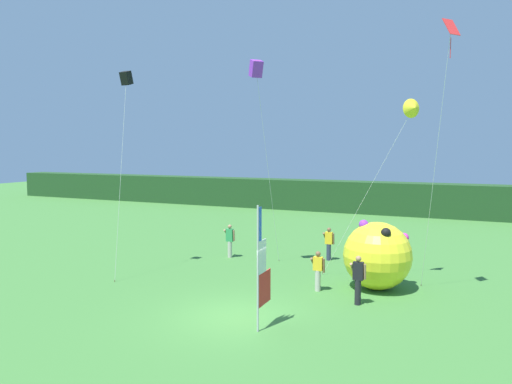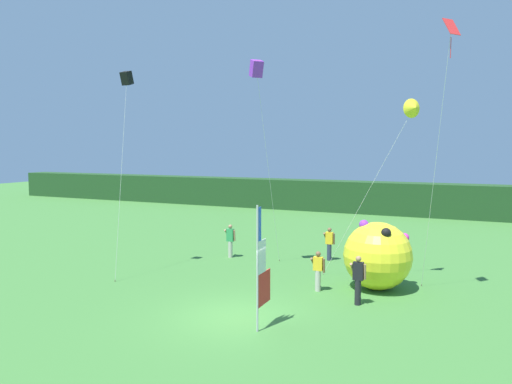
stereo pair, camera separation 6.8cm
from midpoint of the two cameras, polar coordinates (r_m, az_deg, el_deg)
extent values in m
plane|color=#3D7533|center=(16.27, -2.60, -14.66)|extent=(120.00, 120.00, 0.00)
cube|color=#1E421E|center=(41.64, 14.31, -0.67)|extent=(80.00, 2.40, 2.68)
cylinder|color=#B7B7BC|center=(14.43, 0.08, -9.22)|extent=(0.06, 0.06, 3.86)
cube|color=red|center=(15.08, 0.88, -11.43)|extent=(0.02, 0.97, 1.03)
cube|color=white|center=(14.65, 0.61, -7.76)|extent=(0.02, 0.60, 1.03)
cube|color=blue|center=(14.29, 0.32, -3.88)|extent=(0.02, 0.23, 1.03)
cylinder|color=#B7B2A3|center=(24.36, -3.23, -6.88)|extent=(0.22, 0.22, 0.83)
cube|color=#2D8E4C|center=(24.21, -3.24, -5.18)|extent=(0.36, 0.20, 0.64)
sphere|color=#A37556|center=(24.14, -3.25, -4.15)|extent=(0.20, 0.20, 0.20)
cylinder|color=#A37556|center=(24.35, -3.66, -4.90)|extent=(0.09, 0.48, 0.42)
cylinder|color=#A37556|center=(24.12, -2.74, -5.23)|extent=(0.09, 0.14, 0.56)
cylinder|color=black|center=(17.59, 11.99, -11.67)|extent=(0.22, 0.22, 0.90)
cube|color=black|center=(17.38, 12.04, -9.24)|extent=(0.36, 0.20, 0.64)
sphere|color=#A37556|center=(17.28, 12.07, -7.83)|extent=(0.20, 0.20, 0.20)
cylinder|color=#A37556|center=(17.47, 11.34, -8.84)|extent=(0.09, 0.48, 0.42)
cylinder|color=#A37556|center=(17.35, 12.80, -9.30)|extent=(0.09, 0.14, 0.56)
cylinder|color=#B7B2A3|center=(18.95, 7.31, -10.49)|extent=(0.22, 0.22, 0.82)
cube|color=yellow|center=(18.78, 7.34, -8.51)|extent=(0.36, 0.20, 0.53)
sphere|color=brown|center=(18.69, 7.35, -7.36)|extent=(0.20, 0.20, 0.20)
cylinder|color=brown|center=(18.89, 6.72, -8.30)|extent=(0.09, 0.48, 0.42)
cylinder|color=brown|center=(18.74, 8.02, -8.73)|extent=(0.09, 0.14, 0.56)
cylinder|color=#2D334C|center=(24.01, 8.63, -7.13)|extent=(0.22, 0.22, 0.82)
cube|color=yellow|center=(23.86, 8.65, -5.47)|extent=(0.36, 0.20, 0.60)
sphere|color=brown|center=(23.79, 8.67, -4.48)|extent=(0.20, 0.20, 0.20)
cylinder|color=brown|center=(23.97, 8.16, -5.24)|extent=(0.09, 0.48, 0.42)
cylinder|color=brown|center=(23.82, 9.19, -5.56)|extent=(0.09, 0.14, 0.56)
sphere|color=yellow|center=(19.42, 14.24, -7.41)|extent=(2.67, 2.67, 2.67)
sphere|color=black|center=(18.47, 15.20, -4.74)|extent=(0.37, 0.37, 0.37)
sphere|color=#DB33A8|center=(19.86, 17.23, -5.24)|extent=(0.37, 0.37, 0.37)
sphere|color=purple|center=(19.23, 12.68, -3.82)|extent=(0.37, 0.37, 0.37)
cylinder|color=brown|center=(20.96, -16.68, -10.18)|extent=(0.03, 0.03, 0.08)
cylinder|color=silver|center=(20.98, -16.01, 1.63)|extent=(0.42, 1.58, 8.57)
cube|color=black|center=(21.88, -15.38, 13.03)|extent=(0.39, 0.53, 0.65)
cylinder|color=brown|center=(20.64, 19.09, -10.48)|extent=(0.03, 0.03, 0.08)
cylinder|color=silver|center=(18.93, 20.56, 2.80)|extent=(0.86, 1.91, 9.68)
cube|color=red|center=(18.42, 22.26, 17.85)|extent=(0.62, 0.64, 0.61)
cylinder|color=red|center=(18.27, 22.18, 15.70)|extent=(0.02, 0.02, 0.70)
cylinder|color=brown|center=(21.47, 7.91, -9.63)|extent=(0.03, 0.03, 0.08)
cylinder|color=silver|center=(20.43, 12.91, -0.41)|extent=(3.62, 0.02, 7.14)
cone|color=yellow|center=(20.13, 18.23, 9.54)|extent=(0.77, 0.73, 0.78)
cylinder|color=brown|center=(23.68, 2.69, -8.17)|extent=(0.03, 0.03, 0.08)
cylinder|color=silver|center=(22.05, 1.39, 2.55)|extent=(0.26, 2.26, 8.99)
cube|color=purple|center=(21.32, -0.09, 14.57)|extent=(0.80, 0.81, 0.82)
camera|label=1|loc=(0.03, -90.11, -0.01)|focal=33.37mm
camera|label=2|loc=(0.03, 89.89, 0.01)|focal=33.37mm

